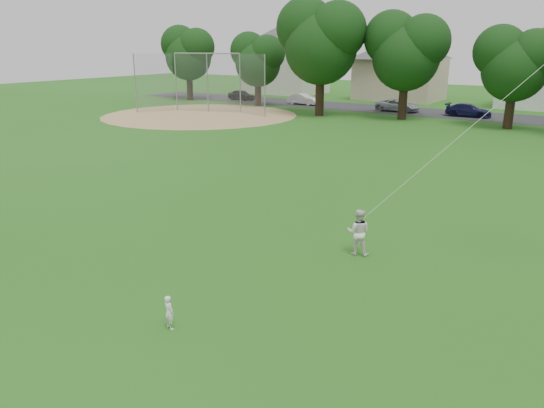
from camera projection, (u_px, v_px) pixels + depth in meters
The scene contains 8 objects.
ground at pixel (234, 312), 13.25m from camera, with size 160.00×160.00×0.00m, color #255814.
street at pixel (530, 120), 46.46m from camera, with size 90.00×7.00×0.01m, color #2D2D30.
dirt_infield at pixel (200, 115), 49.38m from camera, with size 18.00×18.00×0.02m, color #9E7F51.
toddler at pixel (169, 312), 12.38m from camera, with size 0.31×0.20×0.85m, color white.
older_boy at pixel (358, 232), 16.68m from camera, with size 0.73×0.57×1.50m, color silver.
kite at pixel (472, 126), 14.74m from camera, with size 3.37×1.36×8.77m.
baseball_backstop at pixel (205, 83), 50.69m from camera, with size 11.86×5.56×5.52m.
house_row at pixel (538, 57), 53.75m from camera, with size 77.78×13.87×10.60m.
Camera 1 is at (7.48, -9.28, 6.45)m, focal length 35.00 mm.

